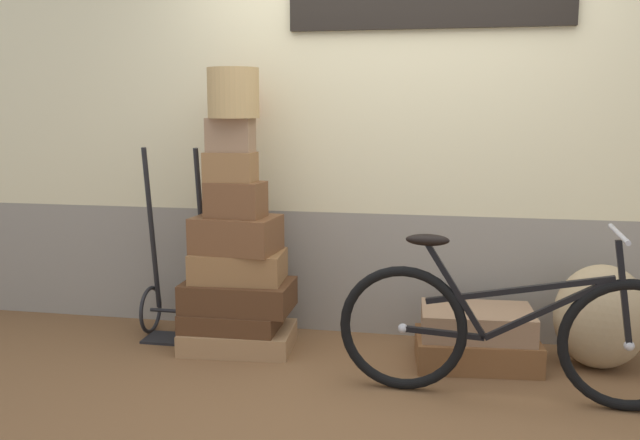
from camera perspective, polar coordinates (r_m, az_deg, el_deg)
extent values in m
cube|color=brown|center=(3.82, 4.29, -13.53)|extent=(9.15, 5.20, 0.06)
cube|color=gray|center=(4.49, 5.62, -4.29)|extent=(7.15, 0.20, 0.79)
cube|color=beige|center=(4.36, 5.89, 11.56)|extent=(7.15, 0.20, 1.66)
cube|color=black|center=(4.27, 9.12, 17.28)|extent=(1.68, 0.04, 0.26)
cube|color=red|center=(4.41, -6.85, 9.53)|extent=(0.10, 0.08, 0.20)
cube|color=#9E754C|center=(4.25, -6.83, -9.75)|extent=(0.69, 0.50, 0.13)
cube|color=#4C2D19|center=(4.22, -7.36, -8.18)|extent=(0.59, 0.42, 0.11)
cube|color=#4C2D19|center=(4.18, -6.85, -6.28)|extent=(0.65, 0.40, 0.17)
cube|color=olive|center=(4.16, -6.83, -3.85)|extent=(0.57, 0.39, 0.18)
cube|color=brown|center=(4.13, -7.01, -1.17)|extent=(0.52, 0.39, 0.21)
cube|color=brown|center=(4.07, -7.07, 1.72)|extent=(0.35, 0.25, 0.21)
cube|color=olive|center=(4.06, -7.51, 4.42)|extent=(0.30, 0.18, 0.17)
cube|color=#937051|center=(4.07, -7.51, 7.06)|extent=(0.27, 0.16, 0.20)
cube|color=brown|center=(4.06, 12.97, -10.59)|extent=(0.72, 0.48, 0.17)
cube|color=#937051|center=(4.03, 13.00, -8.33)|extent=(0.65, 0.45, 0.15)
cylinder|color=tan|center=(4.04, -7.27, 10.51)|extent=(0.30, 0.30, 0.29)
torus|color=black|center=(4.60, -14.00, -7.29)|extent=(0.02, 0.31, 0.31)
torus|color=black|center=(4.45, -9.31, -7.70)|extent=(0.02, 0.31, 0.31)
cylinder|color=black|center=(4.52, -11.69, -7.50)|extent=(0.40, 0.02, 0.02)
cylinder|color=black|center=(4.47, -13.92, -0.79)|extent=(0.03, 0.16, 1.06)
cylinder|color=black|center=(4.34, -9.87, -0.96)|extent=(0.03, 0.16, 1.06)
cube|color=black|center=(4.47, -12.18, -9.69)|extent=(0.36, 0.22, 0.02)
ellipsoid|color=tan|center=(4.17, 22.48, -7.48)|extent=(0.51, 0.44, 0.59)
torus|color=black|center=(3.58, 6.94, -8.99)|extent=(0.66, 0.09, 0.66)
sphere|color=#B2B2B7|center=(3.58, 6.94, -8.99)|extent=(0.05, 0.05, 0.05)
torus|color=black|center=(3.63, 24.47, -9.56)|extent=(0.66, 0.09, 0.66)
sphere|color=#B2B2B7|center=(3.63, 24.47, -9.56)|extent=(0.05, 0.05, 0.05)
cube|color=black|center=(3.53, 18.56, -7.08)|extent=(0.61, 0.06, 0.37)
cube|color=black|center=(3.50, 11.32, -5.84)|extent=(0.32, 0.04, 0.48)
cube|color=black|center=(3.57, 10.27, -9.29)|extent=(0.41, 0.05, 0.04)
cube|color=black|center=(3.50, 16.20, -5.66)|extent=(0.89, 0.07, 0.20)
cube|color=black|center=(3.55, 24.10, -5.64)|extent=(0.11, 0.03, 0.52)
ellipsoid|color=black|center=(3.45, 9.00, -1.66)|extent=(0.22, 0.10, 0.06)
cylinder|color=#A5A5AD|center=(3.48, 23.75, -1.08)|extent=(0.05, 0.46, 0.02)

